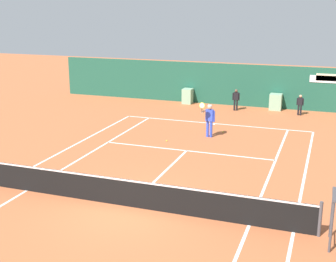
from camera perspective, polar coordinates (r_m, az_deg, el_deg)
ground_plane at (r=15.91m, az=-4.06°, el=-8.49°), size 80.00×80.00×0.01m
tennis_net at (r=15.22m, az=-4.97°, el=-7.56°), size 12.10×0.10×1.07m
sponsor_back_wall at (r=30.69m, az=8.33°, el=5.60°), size 25.00×1.02×2.72m
player_on_baseline at (r=23.01m, az=5.15°, el=1.64°), size 0.68×0.68×1.87m
ball_kid_left_post at (r=29.22m, az=8.43°, el=4.04°), size 0.45×0.22×1.35m
ball_kid_right_post at (r=28.75m, az=16.07°, el=3.30°), size 0.42×0.17×1.26m
tennis_ball_near_service_line at (r=24.17m, az=6.83°, el=-0.10°), size 0.07×0.07×0.07m
tennis_ball_by_sideline at (r=22.42m, az=-0.16°, el=-1.21°), size 0.07×0.07×0.07m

